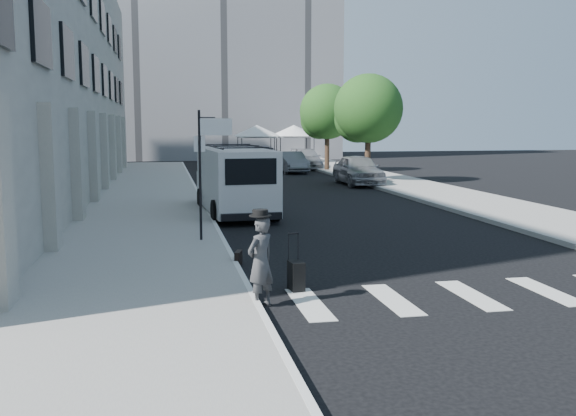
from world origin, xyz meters
name	(u,v)px	position (x,y,z in m)	size (l,w,h in m)	color
ground	(322,266)	(0.00, 0.00, 0.00)	(120.00, 120.00, 0.00)	black
sidewalk_left	(149,194)	(-4.25, 16.00, 0.07)	(4.50, 48.00, 0.15)	gray
sidewalk_right	(391,181)	(9.00, 20.00, 0.07)	(4.00, 56.00, 0.15)	gray
building_far	(218,28)	(2.00, 50.00, 12.50)	(22.00, 12.00, 25.00)	slate
sign_pole	(208,147)	(-2.36, 3.20, 2.65)	(1.03, 0.07, 3.50)	black
tree_near	(366,111)	(7.50, 20.15, 3.97)	(3.80, 3.83, 6.03)	black
tree_far	(325,114)	(7.50, 29.15, 3.97)	(3.80, 3.83, 6.03)	black
tent_left	(257,131)	(4.00, 38.00, 2.71)	(4.00, 4.00, 3.20)	black
tent_right	(294,131)	(7.20, 38.50, 2.71)	(4.00, 4.00, 3.20)	black
businessman	(261,262)	(-1.90, -3.00, 0.83)	(0.60, 0.40, 1.66)	#3B3B3E
briefcase	(238,258)	(-1.90, 0.47, 0.17)	(0.12, 0.44, 0.34)	black
suitcase	(296,276)	(-1.04, -2.00, 0.30)	(0.30, 0.43, 1.13)	black
cargo_van	(235,180)	(-1.02, 9.13, 1.24)	(2.57, 6.49, 2.39)	silver
parked_car_a	(358,170)	(6.80, 19.15, 0.83)	(1.96, 4.87, 1.66)	gray
parked_car_b	(292,162)	(5.00, 28.46, 0.71)	(1.51, 4.33, 1.43)	slate
parked_car_c	(306,159)	(6.80, 32.05, 0.72)	(2.02, 4.98, 1.44)	#95979D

